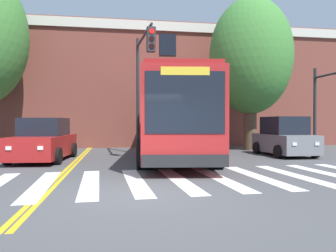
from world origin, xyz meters
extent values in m
plane|color=#4C4C4F|center=(0.00, 0.00, 0.00)|extent=(120.00, 120.00, 0.00)
cube|color=white|center=(-2.45, 1.64, 0.00)|extent=(0.70, 4.32, 0.01)
cube|color=white|center=(-1.22, 1.70, 0.00)|extent=(0.70, 4.32, 0.01)
cube|color=white|center=(0.01, 1.76, 0.00)|extent=(0.70, 4.32, 0.01)
cube|color=white|center=(1.23, 1.82, 0.00)|extent=(0.70, 4.32, 0.01)
cube|color=white|center=(2.46, 1.88, 0.00)|extent=(0.70, 4.32, 0.01)
cube|color=white|center=(3.69, 1.95, 0.00)|extent=(0.70, 4.32, 0.01)
cube|color=white|center=(4.92, 2.01, 0.00)|extent=(0.70, 4.32, 0.01)
cube|color=white|center=(6.14, 2.07, 0.00)|extent=(0.70, 4.32, 0.01)
cube|color=gold|center=(-2.25, 15.76, 0.00)|extent=(0.12, 36.00, 0.01)
cube|color=gold|center=(-2.09, 15.76, 0.00)|extent=(0.12, 36.00, 0.01)
cube|color=#B22323|center=(2.11, 7.23, 1.85)|extent=(3.88, 11.07, 2.99)
cube|color=black|center=(3.38, 7.07, 2.15)|extent=(1.27, 9.90, 1.08)
cube|color=black|center=(0.83, 7.39, 2.15)|extent=(1.27, 9.90, 1.08)
cube|color=black|center=(1.43, 1.84, 2.21)|extent=(2.28, 0.31, 1.80)
cube|color=yellow|center=(1.43, 1.84, 3.11)|extent=(1.40, 0.20, 0.24)
cube|color=#232326|center=(1.43, 1.81, 0.53)|extent=(2.49, 0.41, 0.36)
cube|color=maroon|center=(2.11, 7.23, 3.43)|extent=(3.68, 10.62, 0.16)
cylinder|color=black|center=(2.90, 3.74, 0.53)|extent=(0.69, 1.12, 1.06)
cylinder|color=black|center=(0.48, 4.05, 0.53)|extent=(0.69, 1.12, 1.06)
cylinder|color=black|center=(3.62, 9.50, 0.53)|extent=(0.69, 1.12, 1.06)
cylinder|color=black|center=(1.20, 9.80, 0.53)|extent=(0.69, 1.12, 1.06)
cylinder|color=black|center=(3.76, 10.59, 0.53)|extent=(0.69, 1.12, 1.06)
cylinder|color=black|center=(1.34, 10.89, 0.53)|extent=(0.69, 1.12, 1.06)
cube|color=#AD1E1E|center=(-3.58, 7.26, 0.62)|extent=(2.21, 4.59, 0.88)
cube|color=black|center=(-3.57, 7.39, 1.44)|extent=(1.83, 2.27, 0.75)
cube|color=white|center=(-3.22, 4.97, 0.71)|extent=(0.20, 0.06, 0.14)
cube|color=white|center=(-4.32, 5.07, 0.71)|extent=(0.20, 0.06, 0.14)
cylinder|color=black|center=(-2.75, 5.80, 0.33)|extent=(0.28, 0.68, 0.66)
cylinder|color=black|center=(-4.63, 5.96, 0.33)|extent=(0.28, 0.68, 0.66)
cylinder|color=black|center=(-2.52, 8.55, 0.33)|extent=(0.28, 0.68, 0.66)
cylinder|color=black|center=(-4.40, 8.71, 0.33)|extent=(0.28, 0.68, 0.66)
cube|color=slate|center=(7.61, 7.60, 0.60)|extent=(1.78, 3.72, 0.88)
cube|color=black|center=(7.61, 7.63, 1.47)|extent=(1.59, 2.05, 0.86)
cube|color=white|center=(8.13, 5.72, 0.69)|extent=(0.20, 0.04, 0.14)
cube|color=white|center=(7.07, 5.72, 0.69)|extent=(0.20, 0.04, 0.14)
cylinder|color=black|center=(8.51, 6.44, 0.30)|extent=(0.22, 0.60, 0.60)
cylinder|color=black|center=(6.70, 6.45, 0.30)|extent=(0.22, 0.60, 0.60)
cylinder|color=black|center=(8.52, 8.74, 0.30)|extent=(0.22, 0.60, 0.60)
cylinder|color=black|center=(6.72, 8.75, 0.30)|extent=(0.22, 0.60, 0.60)
cylinder|color=#28282D|center=(9.96, 8.69, 2.25)|extent=(0.16, 0.16, 4.51)
cylinder|color=#28282D|center=(0.58, 9.65, 2.98)|extent=(0.16, 0.16, 5.96)
cylinder|color=#28282D|center=(0.74, 7.69, 5.59)|extent=(0.42, 3.91, 0.11)
cube|color=#28282D|center=(0.88, 5.89, 4.99)|extent=(0.36, 0.31, 1.00)
cylinder|color=red|center=(0.89, 5.74, 5.29)|extent=(0.22, 0.05, 0.22)
cylinder|color=black|center=(0.89, 5.74, 4.99)|extent=(0.22, 0.05, 0.22)
cylinder|color=black|center=(0.89, 5.74, 4.69)|extent=(0.22, 0.05, 0.22)
cylinder|color=brown|center=(7.25, 10.86, 1.31)|extent=(0.73, 0.73, 2.62)
ellipsoid|color=#428438|center=(7.25, 10.86, 5.51)|extent=(6.43, 6.51, 6.80)
cube|color=brown|center=(2.81, 17.36, 4.14)|extent=(33.15, 6.92, 8.28)
cube|color=beige|center=(2.81, 13.82, 7.88)|extent=(33.15, 0.16, 0.60)
cube|color=black|center=(2.81, 13.87, 2.07)|extent=(1.10, 0.06, 1.40)
cube|color=black|center=(2.81, 13.87, 4.39)|extent=(1.10, 0.06, 1.40)
cube|color=black|center=(2.81, 13.87, 6.71)|extent=(1.10, 0.06, 1.40)
camera|label=1|loc=(-0.52, -7.33, 1.65)|focal=35.00mm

